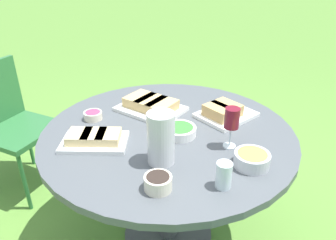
# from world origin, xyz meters

# --- Properties ---
(ground_plane) EXTENTS (40.00, 40.00, 0.00)m
(ground_plane) POSITION_xyz_m (0.00, 0.00, 0.00)
(ground_plane) COLOR #5B8C38
(dining_table) EXTENTS (1.27, 1.27, 0.72)m
(dining_table) POSITION_xyz_m (0.00, 0.00, 0.62)
(dining_table) COLOR #4C4C51
(dining_table) RESTS_ON ground_plane
(chair_near_left) EXTENTS (0.58, 0.59, 0.89)m
(chair_near_left) POSITION_xyz_m (1.04, 0.56, 0.52)
(chair_near_left) COLOR #2D6B38
(chair_near_left) RESTS_ON ground_plane
(water_pitcher) EXTENTS (0.13, 0.12, 0.23)m
(water_pitcher) POSITION_xyz_m (-0.20, 0.18, 0.84)
(water_pitcher) COLOR silver
(water_pitcher) RESTS_ON dining_table
(wine_glass) EXTENTS (0.07, 0.07, 0.20)m
(wine_glass) POSITION_xyz_m (-0.29, -0.14, 0.86)
(wine_glass) COLOR silver
(wine_glass) RESTS_ON dining_table
(platter_bread_main) EXTENTS (0.41, 0.35, 0.07)m
(platter_bread_main) POSITION_xyz_m (0.24, -0.06, 0.76)
(platter_bread_main) COLOR white
(platter_bread_main) RESTS_ON dining_table
(platter_charcuterie) EXTENTS (0.33, 0.36, 0.06)m
(platter_charcuterie) POSITION_xyz_m (0.10, 0.35, 0.75)
(platter_charcuterie) COLOR white
(platter_charcuterie) RESTS_ON dining_table
(platter_sandwich_side) EXTENTS (0.25, 0.31, 0.08)m
(platter_sandwich_side) POSITION_xyz_m (-0.06, -0.33, 0.76)
(platter_sandwich_side) COLOR white
(platter_sandwich_side) RESTS_ON dining_table
(bowl_fries) EXTENTS (0.15, 0.15, 0.06)m
(bowl_fries) POSITION_xyz_m (-0.45, -0.11, 0.76)
(bowl_fries) COLOR silver
(bowl_fries) RESTS_ON dining_table
(bowl_salad) EXTENTS (0.16, 0.16, 0.05)m
(bowl_salad) POSITION_xyz_m (-0.07, -0.02, 0.75)
(bowl_salad) COLOR white
(bowl_salad) RESTS_ON dining_table
(bowl_olives) EXTENTS (0.11, 0.11, 0.06)m
(bowl_olives) POSITION_xyz_m (-0.34, 0.30, 0.76)
(bowl_olives) COLOR beige
(bowl_olives) RESTS_ON dining_table
(bowl_dip_red) EXTENTS (0.10, 0.10, 0.04)m
(bowl_dip_red) POSITION_xyz_m (0.34, 0.25, 0.75)
(bowl_dip_red) COLOR beige
(bowl_dip_red) RESTS_ON dining_table
(cup_water_near) EXTENTS (0.06, 0.06, 0.11)m
(cup_water_near) POSITION_xyz_m (-0.48, 0.09, 0.78)
(cup_water_near) COLOR silver
(cup_water_near) RESTS_ON dining_table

